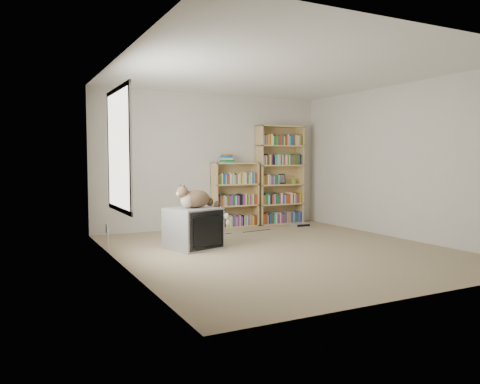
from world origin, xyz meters
name	(u,v)px	position (x,y,z in m)	size (l,w,h in m)	color
floor	(283,250)	(0.00, 0.00, 0.00)	(4.50, 5.00, 0.01)	tan
wall_back	(212,161)	(0.00, 2.50, 1.25)	(4.50, 0.02, 2.50)	beige
wall_front	(428,163)	(0.00, -2.50, 1.25)	(4.50, 0.02, 2.50)	beige
wall_left	(122,162)	(-2.25, 0.00, 1.25)	(0.02, 5.00, 2.50)	beige
wall_right	(401,161)	(2.25, 0.00, 1.25)	(0.02, 5.00, 2.50)	beige
ceiling	(284,71)	(0.00, 0.00, 2.50)	(4.50, 5.00, 0.02)	white
window	(119,150)	(-2.24, 0.20, 1.40)	(0.02, 1.22, 1.52)	white
crt_tv	(193,228)	(-1.09, 0.70, 0.29)	(0.83, 0.79, 0.59)	#97979A
cat	(200,201)	(-0.99, 0.66, 0.68)	(0.77, 0.51, 0.57)	#3A2817
bookcase_tall	(279,178)	(1.40, 2.36, 0.92)	(0.97, 0.30, 1.94)	tan
bookcase_short	(235,198)	(0.41, 2.36, 0.56)	(0.89, 0.30, 1.22)	tan
book_stack	(226,158)	(0.23, 2.34, 1.30)	(0.19, 0.25, 0.16)	#AD3617
green_mug	(293,181)	(1.72, 2.34, 0.84)	(0.09, 0.09, 0.10)	#68A12E
framed_print	(282,179)	(1.51, 2.44, 0.89)	(0.15, 0.01, 0.20)	black
dvd_player	(300,225)	(1.52, 1.80, 0.04)	(0.32, 0.23, 0.07)	silver
wall_outlet	(107,228)	(-2.24, 1.05, 0.32)	(0.01, 0.08, 0.13)	silver
floor_cables	(244,233)	(0.23, 1.62, 0.00)	(1.20, 0.70, 0.01)	black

